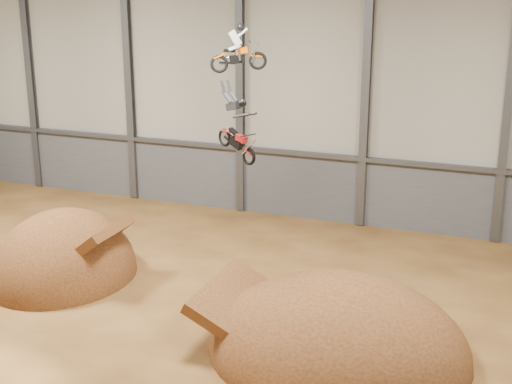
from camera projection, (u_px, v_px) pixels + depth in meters
The scene contains 13 objects.
floor at pixel (170, 346), 24.92m from camera, with size 40.00×40.00×0.00m, color #513215.
back_wall at pixel (302, 87), 36.28m from camera, with size 40.00×0.10×14.00m, color #A3A091.
lower_band_back at pixel (300, 186), 37.72m from camera, with size 39.80×0.18×3.50m, color #505358.
steel_rail at pixel (300, 153), 37.06m from camera, with size 39.80×0.35×0.20m, color #47494F.
steel_column_0 at pixel (30, 72), 41.79m from camera, with size 0.40×0.36×13.90m, color #47494F.
steel_column_1 at pixel (129, 77), 39.51m from camera, with size 0.40×0.36×13.90m, color #47494F.
steel_column_2 at pixel (240, 84), 37.24m from camera, with size 0.40×0.36×13.90m, color #47494F.
steel_column_3 at pixel (366, 91), 34.96m from camera, with size 0.40×0.36×13.90m, color #47494F.
steel_column_4 at pixel (509, 99), 32.69m from camera, with size 0.40×0.36×13.90m, color #47494F.
takeoff_ramp at pixel (65, 277), 30.66m from camera, with size 5.91×6.82×5.91m, color #412310.
landing_ramp at pixel (337, 353), 24.46m from camera, with size 9.04×8.00×5.22m, color #412310.
fmx_rider_a at pixel (239, 45), 27.85m from camera, with size 2.22×0.84×2.01m, color #E35200, non-canonical shape.
fmx_rider_b at pixel (235, 122), 24.35m from camera, with size 2.64×0.75×2.26m, color #AA171A, non-canonical shape.
Camera 1 is at (10.74, -19.72, 12.43)m, focal length 50.00 mm.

